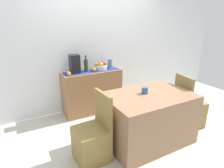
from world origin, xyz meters
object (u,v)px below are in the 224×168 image
at_px(sideboard_console, 92,91).
at_px(ceramic_vase, 110,64).
at_px(dining_table, 148,118).
at_px(coffee_maker, 75,64).
at_px(fruit_bowl, 101,67).
at_px(chair_by_corner, 188,111).
at_px(wine_bottle, 86,65).
at_px(chair_near_window, 92,141).
at_px(coffee_cup, 145,90).

relative_size(sideboard_console, ceramic_vase, 6.00).
bearing_deg(dining_table, coffee_maker, 117.12).
height_order(fruit_bowl, ceramic_vase, ceramic_vase).
height_order(fruit_bowl, chair_by_corner, fruit_bowl).
xyz_separation_m(wine_bottle, coffee_maker, (-0.21, 0.00, 0.05)).
height_order(sideboard_console, dining_table, sideboard_console).
bearing_deg(chair_near_window, sideboard_console, 67.13).
bearing_deg(chair_near_window, fruit_bowl, 60.26).
relative_size(dining_table, coffee_cup, 13.53).
bearing_deg(chair_near_window, ceramic_vase, 53.90).
xyz_separation_m(sideboard_console, wine_bottle, (-0.10, 0.00, 0.53)).
distance_m(fruit_bowl, wine_bottle, 0.30).
height_order(coffee_maker, dining_table, coffee_maker).
xyz_separation_m(dining_table, coffee_cup, (-0.03, 0.06, 0.42)).
height_order(sideboard_console, ceramic_vase, ceramic_vase).
xyz_separation_m(coffee_maker, chair_near_window, (-0.22, -1.28, -0.72)).
height_order(fruit_bowl, coffee_maker, coffee_maker).
relative_size(ceramic_vase, coffee_cup, 2.03).
bearing_deg(ceramic_vase, chair_near_window, -126.10).
xyz_separation_m(ceramic_vase, coffee_cup, (-0.08, -1.21, -0.13)).
bearing_deg(wine_bottle, chair_by_corner, -44.03).
distance_m(coffee_cup, chair_by_corner, 1.05).
height_order(sideboard_console, wine_bottle, wine_bottle).
distance_m(ceramic_vase, chair_by_corner, 1.65).
bearing_deg(coffee_cup, chair_by_corner, -3.93).
distance_m(fruit_bowl, coffee_cup, 1.22).
bearing_deg(wine_bottle, coffee_maker, 180.00).
xyz_separation_m(coffee_maker, dining_table, (0.65, -1.28, -0.62)).
relative_size(ceramic_vase, chair_by_corner, 0.21).
xyz_separation_m(fruit_bowl, wine_bottle, (-0.29, 0.00, 0.08)).
bearing_deg(fruit_bowl, sideboard_console, 180.00).
height_order(wine_bottle, chair_near_window, wine_bottle).
relative_size(ceramic_vase, dining_table, 0.15).
xyz_separation_m(fruit_bowl, chair_near_window, (-0.73, -1.28, -0.60)).
distance_m(dining_table, chair_near_window, 0.88).
distance_m(dining_table, coffee_cup, 0.42).
xyz_separation_m(wine_bottle, dining_table, (0.44, -1.28, -0.57)).
bearing_deg(chair_by_corner, dining_table, -179.85).
bearing_deg(coffee_cup, wine_bottle, 108.66).
bearing_deg(ceramic_vase, coffee_cup, -93.96).
bearing_deg(dining_table, coffee_cup, 115.72).
bearing_deg(ceramic_vase, fruit_bowl, 180.00).
distance_m(sideboard_console, chair_near_window, 1.39).
distance_m(coffee_cup, chair_near_window, 1.00).
bearing_deg(ceramic_vase, dining_table, -92.37).
distance_m(sideboard_console, dining_table, 1.32).
bearing_deg(coffee_cup, ceramic_vase, 86.04).
height_order(wine_bottle, chair_by_corner, wine_bottle).
xyz_separation_m(sideboard_console, coffee_cup, (0.31, -1.21, 0.37)).
xyz_separation_m(dining_table, chair_by_corner, (0.88, 0.00, -0.10)).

